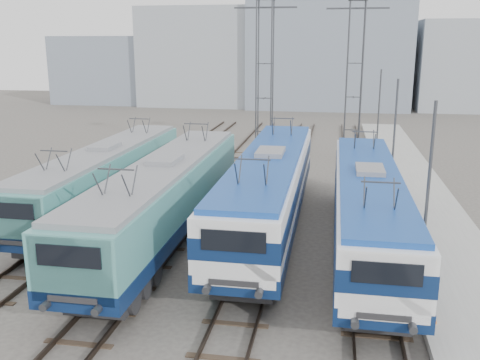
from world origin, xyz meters
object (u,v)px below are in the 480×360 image
at_px(locomotive_far_right, 368,203).
at_px(mast_rear, 379,114).
at_px(locomotive_center_left, 165,194).
at_px(catenary_tower_west, 265,76).
at_px(mast_mid, 394,140).
at_px(mast_front, 427,198).
at_px(locomotive_far_left, 105,174).
at_px(catenary_tower_east, 354,75).
at_px(locomotive_center_right, 269,185).
at_px(safety_cone, 433,315).

xyz_separation_m(locomotive_far_right, mast_rear, (1.85, 20.85, 1.25)).
xyz_separation_m(locomotive_center_left, catenary_tower_west, (2.25, 17.16, 4.36)).
bearing_deg(mast_mid, mast_front, -90.00).
height_order(locomotive_center_left, catenary_tower_west, catenary_tower_west).
bearing_deg(mast_rear, locomotive_center_left, -117.14).
distance_m(mast_mid, mast_rear, 12.00).
relative_size(locomotive_far_left, mast_mid, 2.47).
bearing_deg(catenary_tower_east, locomotive_center_right, -104.01).
height_order(mast_front, mast_mid, same).
xyz_separation_m(locomotive_center_left, mast_mid, (10.85, 9.16, 1.21)).
height_order(locomotive_center_left, mast_rear, mast_rear).
xyz_separation_m(catenary_tower_west, mast_front, (8.60, -20.00, -3.14)).
distance_m(catenary_tower_west, mast_rear, 9.99).
bearing_deg(locomotive_far_right, mast_front, -59.56).
bearing_deg(locomotive_far_right, safety_cone, -74.81).
bearing_deg(locomotive_center_right, catenary_tower_east, 75.99).
bearing_deg(locomotive_far_left, mast_front, -22.78).
relative_size(locomotive_far_left, locomotive_far_right, 0.98).
height_order(locomotive_far_left, safety_cone, locomotive_far_left).
xyz_separation_m(catenary_tower_west, catenary_tower_east, (6.50, 2.00, 0.00)).
relative_size(locomotive_center_right, catenary_tower_west, 1.57).
relative_size(locomotive_far_right, catenary_tower_west, 1.47).
height_order(locomotive_far_right, catenary_tower_west, catenary_tower_west).
bearing_deg(catenary_tower_east, mast_mid, -78.14).
xyz_separation_m(locomotive_far_left, locomotive_center_right, (9.00, -1.48, 0.23)).
bearing_deg(catenary_tower_east, mast_rear, 43.60).
relative_size(catenary_tower_east, safety_cone, 23.49).
height_order(locomotive_far_right, mast_rear, mast_rear).
relative_size(locomotive_center_left, locomotive_far_right, 1.04).
relative_size(locomotive_center_right, locomotive_far_right, 1.07).
height_order(locomotive_center_right, mast_mid, mast_mid).
distance_m(locomotive_center_right, catenary_tower_east, 18.06).
xyz_separation_m(catenary_tower_east, mast_rear, (2.10, 2.00, -3.14)).
height_order(catenary_tower_west, mast_rear, catenary_tower_west).
distance_m(locomotive_center_right, mast_mid, 9.54).
bearing_deg(locomotive_center_right, locomotive_center_left, -154.68).
xyz_separation_m(locomotive_center_left, mast_rear, (10.85, 21.16, 1.21)).
bearing_deg(catenary_tower_west, locomotive_center_left, -97.47).
bearing_deg(locomotive_far_left, mast_mid, 19.89).
bearing_deg(mast_front, mast_rear, 90.00).
xyz_separation_m(locomotive_far_right, catenary_tower_west, (-6.75, 16.85, 4.39)).
height_order(locomotive_center_right, mast_rear, mast_rear).
xyz_separation_m(locomotive_far_left, mast_front, (15.35, -6.45, 1.34)).
bearing_deg(locomotive_center_right, mast_front, -38.02).
relative_size(locomotive_center_left, mast_mid, 2.63).
bearing_deg(locomotive_center_right, mast_mid, 47.93).
height_order(locomotive_center_right, catenary_tower_east, catenary_tower_east).
xyz_separation_m(locomotive_far_right, safety_cone, (1.75, -6.45, -1.70)).
xyz_separation_m(locomotive_far_left, mast_rear, (15.35, 17.55, 1.34)).
bearing_deg(mast_mid, locomotive_center_right, -132.07).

